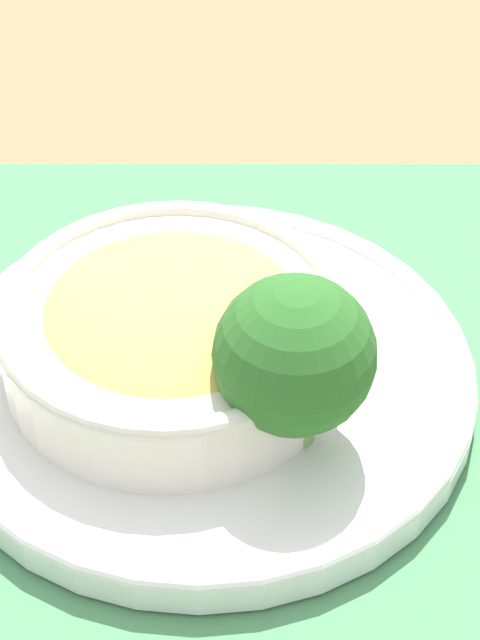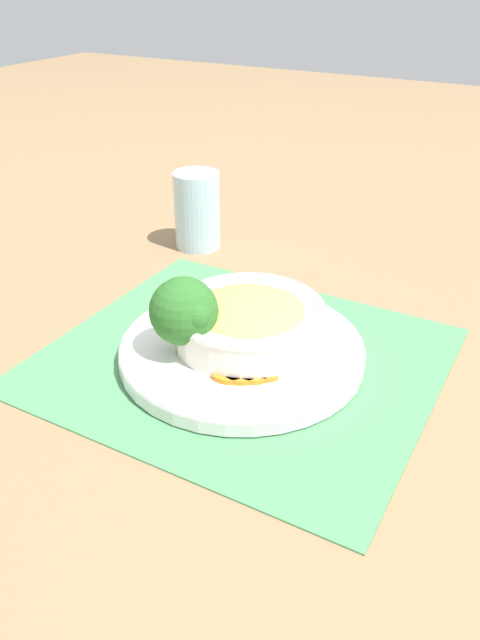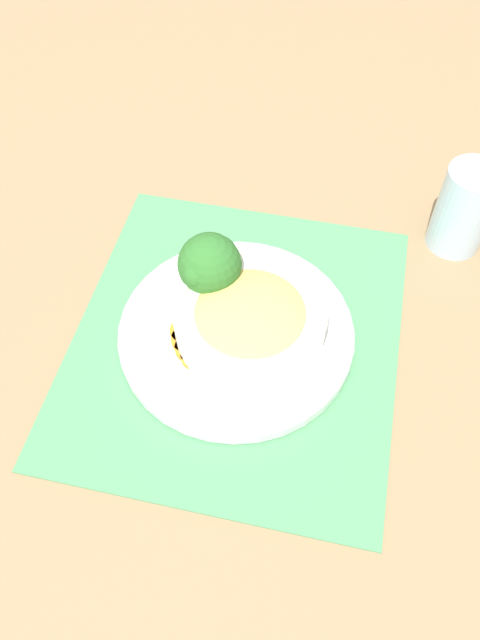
% 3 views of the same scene
% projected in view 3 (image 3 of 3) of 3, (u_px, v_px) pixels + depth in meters
% --- Properties ---
extents(ground_plane, '(4.00, 4.00, 0.00)m').
position_uv_depth(ground_plane, '(236.00, 339.00, 0.78)').
color(ground_plane, '#8C704C').
extents(placemat, '(0.45, 0.40, 0.00)m').
position_uv_depth(placemat, '(236.00, 338.00, 0.78)').
color(placemat, '#4C8C59').
rests_on(placemat, ground_plane).
extents(plate, '(0.29, 0.29, 0.02)m').
position_uv_depth(plate, '(236.00, 332.00, 0.77)').
color(plate, white).
rests_on(plate, placemat).
extents(bowl, '(0.18, 0.18, 0.05)m').
position_uv_depth(bowl, '(250.00, 319.00, 0.74)').
color(bowl, silver).
rests_on(bowl, plate).
extents(broccoli_floret, '(0.08, 0.08, 0.09)m').
position_uv_depth(broccoli_floret, '(209.00, 265.00, 0.75)').
color(broccoli_floret, '#759E51').
rests_on(broccoli_floret, plate).
extents(carrot_slice_near, '(0.04, 0.04, 0.01)m').
position_uv_depth(carrot_slice_near, '(187.00, 330.00, 0.76)').
color(carrot_slice_near, orange).
rests_on(carrot_slice_near, plate).
extents(carrot_slice_middle, '(0.04, 0.04, 0.01)m').
position_uv_depth(carrot_slice_middle, '(188.00, 339.00, 0.75)').
color(carrot_slice_middle, orange).
rests_on(carrot_slice_middle, plate).
extents(carrot_slice_far, '(0.04, 0.04, 0.01)m').
position_uv_depth(carrot_slice_far, '(192.00, 348.00, 0.74)').
color(carrot_slice_far, orange).
rests_on(carrot_slice_far, plate).
extents(carrot_slice_extra, '(0.04, 0.04, 0.01)m').
position_uv_depth(carrot_slice_extra, '(198.00, 355.00, 0.74)').
color(carrot_slice_extra, orange).
rests_on(carrot_slice_extra, plate).
extents(water_glass, '(0.07, 0.07, 0.12)m').
position_uv_depth(water_glass, '(463.00, 213.00, 0.83)').
color(water_glass, silver).
rests_on(water_glass, ground_plane).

